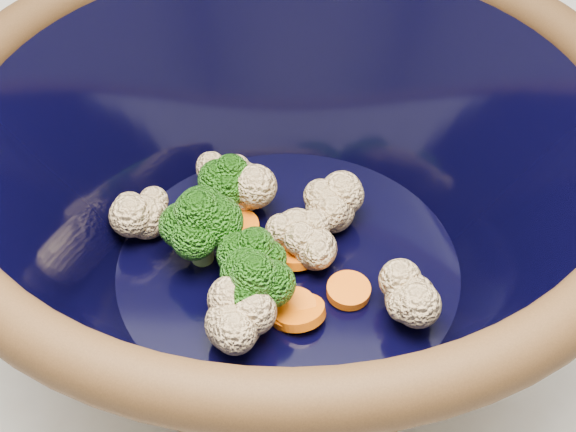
% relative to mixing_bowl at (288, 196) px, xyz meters
% --- Properties ---
extents(mixing_bowl, '(0.43, 0.43, 0.17)m').
position_rel_mixing_bowl_xyz_m(mixing_bowl, '(0.00, 0.00, 0.00)').
color(mixing_bowl, black).
rests_on(mixing_bowl, counter).
extents(vegetable_pile, '(0.19, 0.15, 0.06)m').
position_rel_mixing_bowl_xyz_m(vegetable_pile, '(-0.02, 0.00, -0.03)').
color(vegetable_pile, '#608442').
rests_on(vegetable_pile, mixing_bowl).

